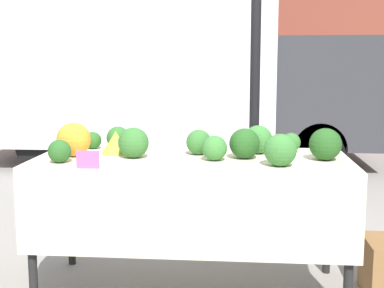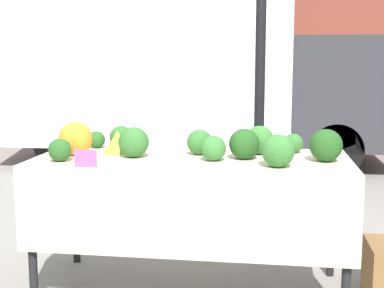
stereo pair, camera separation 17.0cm
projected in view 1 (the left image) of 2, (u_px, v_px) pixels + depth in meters
The scene contains 18 objects.
building_facade at pixel (229, 6), 12.38m from camera, with size 16.00×0.60×5.39m.
tent_pole at pixel (255, 73), 3.70m from camera, with size 0.07×0.07×2.66m.
parked_truck at pixel (170, 75), 7.58m from camera, with size 5.29×2.13×2.28m.
market_table at pixel (191, 177), 3.15m from camera, with size 1.87×0.82×0.84m.
orange_cauliflower at pixel (74, 140), 3.21m from camera, with size 0.21×0.21×0.21m.
romanesco_head at pixel (116, 142), 3.31m from camera, with size 0.18×0.18×0.14m.
broccoli_head_0 at pixel (280, 150), 2.90m from camera, with size 0.18×0.18×0.18m.
broccoli_head_1 at pixel (325, 144), 3.08m from camera, with size 0.19×0.19×0.19m.
broccoli_head_2 at pixel (258, 140), 3.31m from camera, with size 0.18×0.18×0.18m.
broccoli_head_3 at pixel (291, 142), 3.38m from camera, with size 0.12×0.12×0.12m.
broccoli_head_4 at pixel (134, 143), 3.16m from camera, with size 0.18×0.18×0.18m.
broccoli_head_5 at pixel (214, 148), 3.08m from camera, with size 0.15×0.15×0.15m.
broccoli_head_6 at pixel (60, 151), 3.01m from camera, with size 0.13×0.13×0.13m.
broccoli_head_7 at pixel (245, 144), 3.14m from camera, with size 0.18×0.18×0.18m.
broccoli_head_8 at pixel (93, 140), 3.50m from camera, with size 0.11×0.11×0.11m.
broccoli_head_9 at pixel (199, 142), 3.28m from camera, with size 0.16×0.16×0.16m.
broccoli_head_10 at pixel (118, 138), 3.48m from camera, with size 0.15×0.15×0.15m.
price_sign at pixel (88, 160), 2.85m from camera, with size 0.13×0.01×0.10m.
Camera 1 is at (0.28, -3.14, 1.40)m, focal length 50.00 mm.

